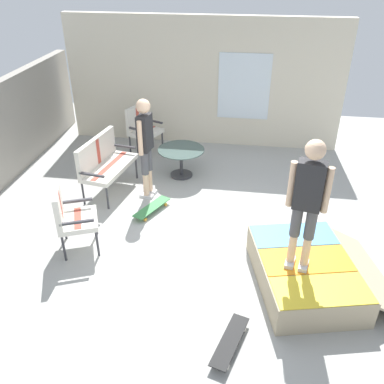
{
  "coord_description": "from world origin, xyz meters",
  "views": [
    {
      "loc": [
        -5.13,
        -0.58,
        3.9
      ],
      "look_at": [
        0.24,
        0.21,
        0.7
      ],
      "focal_mm": 38.75,
      "sensor_mm": 36.0,
      "label": 1
    }
  ],
  "objects_px": {
    "patio_bench": "(103,160)",
    "skateboard_spare": "(230,341)",
    "patio_chair_near_house": "(141,125)",
    "patio_table": "(181,157)",
    "patio_chair_by_wall": "(69,214)",
    "person_skater": "(308,197)",
    "skateboard_by_bench": "(152,208)",
    "person_watching": "(145,141)",
    "skate_ramp": "(306,272)"
  },
  "relations": [
    {
      "from": "patio_chair_near_house",
      "to": "person_watching",
      "type": "xyz_separation_m",
      "value": [
        -1.82,
        -0.57,
        0.45
      ]
    },
    {
      "from": "patio_chair_by_wall",
      "to": "skateboard_spare",
      "type": "xyz_separation_m",
      "value": [
        -1.46,
        -2.44,
        -0.53
      ]
    },
    {
      "from": "skate_ramp",
      "to": "skateboard_spare",
      "type": "height_order",
      "value": "skate_ramp"
    },
    {
      "from": "skate_ramp",
      "to": "patio_chair_by_wall",
      "type": "height_order",
      "value": "patio_chair_by_wall"
    },
    {
      "from": "patio_bench",
      "to": "patio_chair_near_house",
      "type": "height_order",
      "value": "same"
    },
    {
      "from": "patio_chair_near_house",
      "to": "person_watching",
      "type": "bearing_deg",
      "value": -162.7
    },
    {
      "from": "patio_chair_near_house",
      "to": "person_skater",
      "type": "distance_m",
      "value": 5.03
    },
    {
      "from": "patio_chair_near_house",
      "to": "patio_chair_by_wall",
      "type": "height_order",
      "value": "same"
    },
    {
      "from": "patio_chair_by_wall",
      "to": "person_skater",
      "type": "height_order",
      "value": "person_skater"
    },
    {
      "from": "patio_table",
      "to": "person_skater",
      "type": "xyz_separation_m",
      "value": [
        -2.94,
        -1.99,
        1.02
      ]
    },
    {
      "from": "patio_chair_by_wall",
      "to": "patio_table",
      "type": "xyz_separation_m",
      "value": [
        2.52,
        -1.21,
        -0.21
      ]
    },
    {
      "from": "patio_chair_near_house",
      "to": "patio_table",
      "type": "distance_m",
      "value": 1.45
    },
    {
      "from": "patio_chair_near_house",
      "to": "patio_table",
      "type": "height_order",
      "value": "patio_chair_near_house"
    },
    {
      "from": "skate_ramp",
      "to": "patio_table",
      "type": "relative_size",
      "value": 2.3
    },
    {
      "from": "skate_ramp",
      "to": "patio_table",
      "type": "height_order",
      "value": "patio_table"
    },
    {
      "from": "patio_bench",
      "to": "person_watching",
      "type": "height_order",
      "value": "person_watching"
    },
    {
      "from": "patio_table",
      "to": "person_skater",
      "type": "height_order",
      "value": "person_skater"
    },
    {
      "from": "patio_chair_near_house",
      "to": "patio_bench",
      "type": "bearing_deg",
      "value": 171.93
    },
    {
      "from": "skate_ramp",
      "to": "patio_table",
      "type": "distance_m",
      "value": 3.54
    },
    {
      "from": "patio_bench",
      "to": "patio_chair_near_house",
      "type": "xyz_separation_m",
      "value": [
        1.75,
        -0.25,
        -0.0
      ]
    },
    {
      "from": "person_watching",
      "to": "skateboard_by_bench",
      "type": "height_order",
      "value": "person_watching"
    },
    {
      "from": "patio_chair_by_wall",
      "to": "person_watching",
      "type": "xyz_separation_m",
      "value": [
        1.69,
        -0.73,
        0.45
      ]
    },
    {
      "from": "patio_bench",
      "to": "skateboard_by_bench",
      "type": "relative_size",
      "value": 1.64
    },
    {
      "from": "person_watching",
      "to": "skateboard_by_bench",
      "type": "xyz_separation_m",
      "value": [
        -0.55,
        -0.2,
        -0.98
      ]
    },
    {
      "from": "skate_ramp",
      "to": "patio_chair_near_house",
      "type": "height_order",
      "value": "patio_chair_near_house"
    },
    {
      "from": "skateboard_spare",
      "to": "patio_chair_by_wall",
      "type": "bearing_deg",
      "value": 59.1
    },
    {
      "from": "patio_chair_by_wall",
      "to": "skateboard_spare",
      "type": "bearing_deg",
      "value": -120.9
    },
    {
      "from": "person_watching",
      "to": "skateboard_spare",
      "type": "distance_m",
      "value": 3.71
    },
    {
      "from": "patio_chair_by_wall",
      "to": "person_skater",
      "type": "distance_m",
      "value": 3.33
    },
    {
      "from": "patio_table",
      "to": "skateboard_by_bench",
      "type": "distance_m",
      "value": 1.44
    },
    {
      "from": "person_watching",
      "to": "skateboard_by_bench",
      "type": "bearing_deg",
      "value": -160.41
    },
    {
      "from": "patio_chair_near_house",
      "to": "patio_chair_by_wall",
      "type": "xyz_separation_m",
      "value": [
        -3.51,
        0.17,
        0.0
      ]
    },
    {
      "from": "skate_ramp",
      "to": "skateboard_by_bench",
      "type": "distance_m",
      "value": 2.82
    },
    {
      "from": "skate_ramp",
      "to": "skateboard_spare",
      "type": "xyz_separation_m",
      "value": [
        -1.17,
        0.93,
        -0.12
      ]
    },
    {
      "from": "patio_bench",
      "to": "skateboard_spare",
      "type": "height_order",
      "value": "patio_bench"
    },
    {
      "from": "patio_bench",
      "to": "skateboard_spare",
      "type": "distance_m",
      "value": 4.12
    },
    {
      "from": "patio_chair_by_wall",
      "to": "skateboard_spare",
      "type": "height_order",
      "value": "patio_chair_by_wall"
    },
    {
      "from": "patio_table",
      "to": "patio_chair_by_wall",
      "type": "bearing_deg",
      "value": 154.38
    },
    {
      "from": "skateboard_by_bench",
      "to": "skateboard_spare",
      "type": "distance_m",
      "value": 3.0
    },
    {
      "from": "skateboard_spare",
      "to": "patio_bench",
      "type": "bearing_deg",
      "value": 38.05
    },
    {
      "from": "patio_bench",
      "to": "person_watching",
      "type": "bearing_deg",
      "value": -94.9
    },
    {
      "from": "skate_ramp",
      "to": "skateboard_by_bench",
      "type": "bearing_deg",
      "value": 59.68
    },
    {
      "from": "skateboard_spare",
      "to": "skateboard_by_bench",
      "type": "bearing_deg",
      "value": 30.12
    },
    {
      "from": "patio_chair_near_house",
      "to": "patio_chair_by_wall",
      "type": "relative_size",
      "value": 1.0
    },
    {
      "from": "patio_chair_by_wall",
      "to": "skateboard_by_bench",
      "type": "bearing_deg",
      "value": -39.28
    },
    {
      "from": "patio_bench",
      "to": "skateboard_by_bench",
      "type": "distance_m",
      "value": 1.3
    },
    {
      "from": "patio_chair_by_wall",
      "to": "person_skater",
      "type": "bearing_deg",
      "value": -97.51
    },
    {
      "from": "skate_ramp",
      "to": "person_skater",
      "type": "relative_size",
      "value": 1.2
    },
    {
      "from": "skateboard_spare",
      "to": "patio_table",
      "type": "bearing_deg",
      "value": 17.21
    },
    {
      "from": "patio_chair_near_house",
      "to": "skateboard_by_bench",
      "type": "height_order",
      "value": "patio_chair_near_house"
    }
  ]
}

